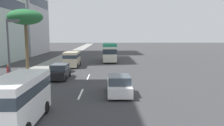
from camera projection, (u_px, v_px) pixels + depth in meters
ground_plane at (95, 63)px, 37.16m from camera, size 198.00×198.00×0.00m
sidewalk_right at (54, 63)px, 37.01m from camera, size 162.00×3.56×0.15m
lane_stripe_mid at (81, 94)px, 17.71m from camera, size 3.20×0.16×0.01m
lane_stripe_far at (88, 77)px, 24.88m from camera, size 3.20×0.16×0.01m
van_lead at (72, 58)px, 32.57m from camera, size 4.72×2.07×2.27m
van_second at (19, 97)px, 11.58m from camera, size 5.38×2.11×2.54m
car_third at (60, 72)px, 23.92m from camera, size 4.30×1.89×1.56m
car_fourth at (119, 85)px, 17.49m from camera, size 4.13×1.90×1.54m
minibus_fifth at (110, 52)px, 39.20m from camera, size 6.75×2.44×3.23m
pedestrian_near_lamp at (9, 72)px, 21.03m from camera, size 0.33×0.38×1.83m
palm_tree at (25, 18)px, 26.89m from camera, size 4.19×4.19×7.66m
street_lamp at (10, 47)px, 16.98m from camera, size 0.24×0.97×5.76m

